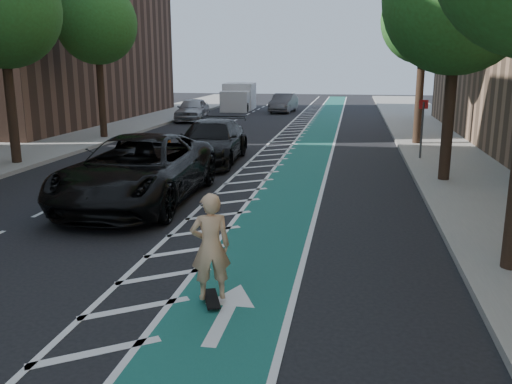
% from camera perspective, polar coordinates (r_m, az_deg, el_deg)
% --- Properties ---
extents(ground, '(120.00, 120.00, 0.00)m').
position_cam_1_polar(ground, '(12.17, -14.12, -5.66)').
color(ground, black).
rests_on(ground, ground).
extents(bike_lane, '(2.00, 90.00, 0.01)m').
position_cam_1_polar(bike_lane, '(20.90, 4.83, 2.66)').
color(bike_lane, '#164F43').
rests_on(bike_lane, ground).
extents(buffer_strip, '(1.40, 90.00, 0.01)m').
position_cam_1_polar(buffer_strip, '(21.09, 0.77, 2.80)').
color(buffer_strip, silver).
rests_on(buffer_strip, ground).
extents(sidewalk_right, '(5.00, 90.00, 0.15)m').
position_cam_1_polar(sidewalk_right, '(21.31, 22.52, 2.07)').
color(sidewalk_right, gray).
rests_on(sidewalk_right, ground).
extents(sidewalk_left, '(5.00, 90.00, 0.15)m').
position_cam_1_polar(sidewalk_left, '(25.29, -24.70, 3.51)').
color(sidewalk_left, gray).
rests_on(sidewalk_left, ground).
extents(curb_right, '(0.12, 90.00, 0.16)m').
position_cam_1_polar(curb_right, '(20.92, 15.96, 2.40)').
color(curb_right, gray).
rests_on(curb_right, ground).
extents(curb_left, '(0.12, 90.00, 0.16)m').
position_cam_1_polar(curb_left, '(23.98, -19.87, 3.48)').
color(curb_left, gray).
rests_on(curb_left, ground).
extents(tree_r_c, '(4.20, 4.20, 7.90)m').
position_cam_1_polar(tree_r_c, '(18.79, 20.45, 18.36)').
color(tree_r_c, '#382619').
rests_on(tree_r_c, ground).
extents(tree_r_d, '(4.20, 4.20, 7.90)m').
position_cam_1_polar(tree_r_d, '(26.69, 17.40, 16.88)').
color(tree_r_d, '#382619').
rests_on(tree_r_d, ground).
extents(tree_l_d, '(4.20, 4.20, 7.90)m').
position_cam_1_polar(tree_l_d, '(29.43, -16.29, 16.58)').
color(tree_l_d, '#382619').
rests_on(tree_l_d, ground).
extents(sign_post, '(0.35, 0.08, 2.47)m').
position_cam_1_polar(sign_post, '(22.76, 17.07, 6.43)').
color(sign_post, '#4C4C4C').
rests_on(sign_post, ground).
extents(skateboard, '(0.48, 0.80, 0.10)m').
position_cam_1_polar(skateboard, '(9.19, -4.70, -11.14)').
color(skateboard, black).
rests_on(skateboard, ground).
extents(skateboarder, '(0.76, 0.63, 1.79)m').
position_cam_1_polar(skateboarder, '(8.85, -4.81, -5.74)').
color(skateboarder, tan).
rests_on(skateboarder, skateboard).
extents(suv_near, '(3.26, 6.87, 1.89)m').
position_cam_1_polar(suv_near, '(15.70, -12.30, 2.29)').
color(suv_near, black).
rests_on(suv_near, ground).
extents(suv_far, '(2.55, 5.81, 1.66)m').
position_cam_1_polar(suv_far, '(21.76, -4.76, 5.29)').
color(suv_far, black).
rests_on(suv_far, ground).
extents(car_silver, '(2.25, 4.74, 1.57)m').
position_cam_1_polar(car_silver, '(37.76, -6.70, 8.62)').
color(car_silver, '#A6A7AC').
rests_on(car_silver, ground).
extents(car_grey, '(1.95, 4.62, 1.48)m').
position_cam_1_polar(car_grey, '(44.37, 2.93, 9.35)').
color(car_grey, '#55555A').
rests_on(car_grey, ground).
extents(box_truck, '(2.65, 5.43, 2.21)m').
position_cam_1_polar(box_truck, '(46.54, -1.85, 9.89)').
color(box_truck, silver).
rests_on(box_truck, ground).
extents(barrel_a, '(0.73, 0.73, 0.99)m').
position_cam_1_polar(barrel_a, '(20.40, -10.31, 3.55)').
color(barrel_a, '#E75C0C').
rests_on(barrel_a, ground).
extents(barrel_b, '(0.65, 0.65, 0.88)m').
position_cam_1_polar(barrel_b, '(22.85, -9.58, 4.49)').
color(barrel_b, orange).
rests_on(barrel_b, ground).
extents(barrel_c, '(0.60, 0.60, 0.82)m').
position_cam_1_polar(barrel_c, '(26.23, -6.08, 5.67)').
color(barrel_c, '#FC540D').
rests_on(barrel_c, ground).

